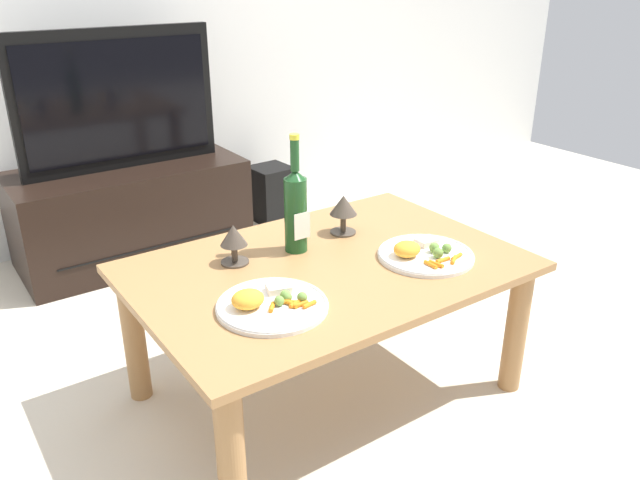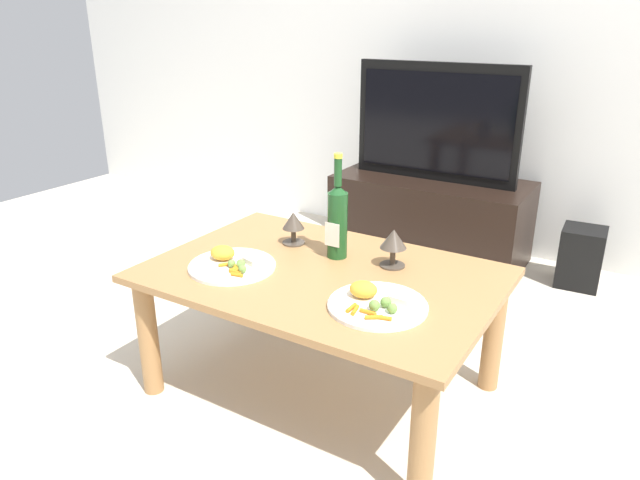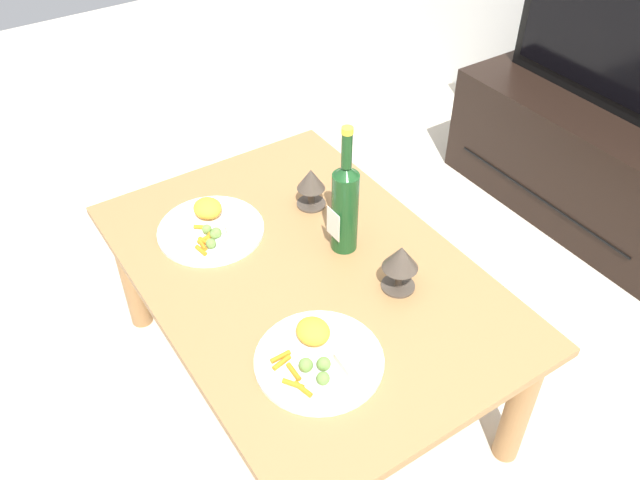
{
  "view_description": "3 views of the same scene",
  "coord_description": "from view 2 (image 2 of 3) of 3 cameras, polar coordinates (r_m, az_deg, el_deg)",
  "views": [
    {
      "loc": [
        -1.01,
        -1.41,
        1.3
      ],
      "look_at": [
        0.01,
        0.05,
        0.52
      ],
      "focal_mm": 35.51,
      "sensor_mm": 36.0,
      "label": 1
    },
    {
      "loc": [
        0.93,
        -1.53,
        1.27
      ],
      "look_at": [
        -0.04,
        0.05,
        0.56
      ],
      "focal_mm": 32.53,
      "sensor_mm": 36.0,
      "label": 2
    },
    {
      "loc": [
        1.09,
        -0.67,
        1.68
      ],
      "look_at": [
        -0.0,
        0.05,
        0.55
      ],
      "focal_mm": 37.45,
      "sensor_mm": 36.0,
      "label": 3
    }
  ],
  "objects": [
    {
      "name": "back_wall",
      "position": [
        3.39,
        16.79,
        20.75
      ],
      "size": [
        6.4,
        0.1,
        2.6
      ],
      "primitive_type": "cube",
      "color": "silver",
      "rests_on": "ground_plane"
    },
    {
      "name": "goblet_left",
      "position": [
        2.17,
        -2.64,
        1.69
      ],
      "size": [
        0.09,
        0.09,
        0.12
      ],
      "color": "#473D33",
      "rests_on": "dining_table"
    },
    {
      "name": "ground_plane",
      "position": [
        2.19,
        0.17,
        -14.33
      ],
      "size": [
        6.4,
        6.4,
        0.0
      ],
      "primitive_type": "plane",
      "color": "beige"
    },
    {
      "name": "dinner_plate_right",
      "position": [
        1.73,
        5.57,
        -6.14
      ],
      "size": [
        0.3,
        0.3,
        0.06
      ],
      "color": "white",
      "rests_on": "dining_table"
    },
    {
      "name": "goblet_right",
      "position": [
        1.98,
        7.23,
        -0.13
      ],
      "size": [
        0.09,
        0.09,
        0.13
      ],
      "color": "#473D33",
      "rests_on": "dining_table"
    },
    {
      "name": "wine_bottle",
      "position": [
        2.03,
        1.73,
        2.14
      ],
      "size": [
        0.07,
        0.07,
        0.38
      ],
      "color": "#19471E",
      "rests_on": "dining_table"
    },
    {
      "name": "dinner_plate_left",
      "position": [
        2.01,
        -8.69,
        -2.31
      ],
      "size": [
        0.3,
        0.3,
        0.06
      ],
      "color": "white",
      "rests_on": "dining_table"
    },
    {
      "name": "tv_screen",
      "position": [
        3.15,
        11.38,
        11.26
      ],
      "size": [
        0.89,
        0.05,
        0.61
      ],
      "color": "black",
      "rests_on": "tv_stand"
    },
    {
      "name": "dining_table",
      "position": [
        1.99,
        0.18,
        -5.13
      ],
      "size": [
        1.16,
        0.79,
        0.47
      ],
      "color": "#9E7042",
      "rests_on": "ground_plane"
    },
    {
      "name": "tv_stand",
      "position": [
        3.28,
        10.74,
        2.12
      ],
      "size": [
        1.04,
        0.5,
        0.45
      ],
      "color": "black",
      "rests_on": "ground_plane"
    },
    {
      "name": "floor_speaker",
      "position": [
        3.17,
        24.26,
        -1.54
      ],
      "size": [
        0.21,
        0.21,
        0.3
      ],
      "primitive_type": "cube",
      "rotation": [
        0.0,
        0.0,
        0.06
      ],
      "color": "black",
      "rests_on": "ground_plane"
    }
  ]
}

